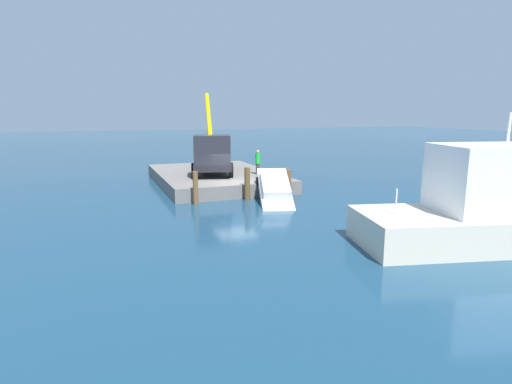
{
  "coord_description": "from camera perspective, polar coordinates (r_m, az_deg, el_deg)",
  "views": [
    {
      "loc": [
        24.3,
        -8.04,
        5.12
      ],
      "look_at": [
        1.93,
        0.63,
        0.5
      ],
      "focal_mm": 29.14,
      "sensor_mm": 36.0,
      "label": 1
    }
  ],
  "objects": [
    {
      "name": "ground",
      "position": [
        26.1,
        -2.82,
        -0.43
      ],
      "size": [
        200.0,
        200.0,
        0.0
      ],
      "primitive_type": "plane",
      "color": "navy"
    },
    {
      "name": "dock",
      "position": [
        30.56,
        -5.68,
        1.99
      ],
      "size": [
        12.1,
        8.03,
        0.84
      ],
      "primitive_type": "cube",
      "color": "slate",
      "rests_on": "ground"
    },
    {
      "name": "crane_truck",
      "position": [
        29.2,
        -6.08,
        5.16
      ],
      "size": [
        11.75,
        4.14,
        5.94
      ],
      "color": "black",
      "rests_on": "dock"
    },
    {
      "name": "dock_worker",
      "position": [
        29.06,
        0.26,
        4.14
      ],
      "size": [
        0.34,
        0.34,
        1.7
      ],
      "color": "#3A3A3A",
      "rests_on": "dock"
    },
    {
      "name": "salvaged_car",
      "position": [
        23.89,
        2.62,
        0.21
      ],
      "size": [
        4.94,
        3.07,
        2.56
      ],
      "color": "silver",
      "rests_on": "ground"
    },
    {
      "name": "piling_near",
      "position": [
        23.48,
        -8.3,
        0.54
      ],
      "size": [
        0.3,
        0.3,
        1.89
      ],
      "primitive_type": "cylinder",
      "color": "brown",
      "rests_on": "ground"
    },
    {
      "name": "piling_mid",
      "position": [
        24.48,
        -1.22,
        1.14
      ],
      "size": [
        0.33,
        0.33,
        1.95
      ],
      "primitive_type": "cylinder",
      "color": "brown",
      "rests_on": "ground"
    },
    {
      "name": "piling_far",
      "position": [
        25.53,
        4.51,
        1.21
      ],
      "size": [
        0.31,
        0.31,
        1.68
      ],
      "primitive_type": "cylinder",
      "color": "brown",
      "rests_on": "ground"
    }
  ]
}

